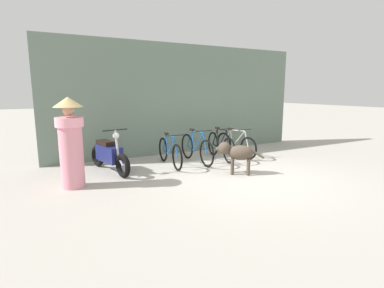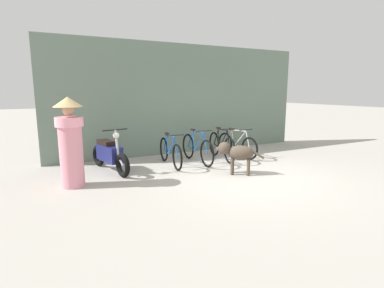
{
  "view_description": "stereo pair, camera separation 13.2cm",
  "coord_description": "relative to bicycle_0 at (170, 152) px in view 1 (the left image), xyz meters",
  "views": [
    {
      "loc": [
        -4.06,
        -5.04,
        1.87
      ],
      "look_at": [
        -0.86,
        0.96,
        0.65
      ],
      "focal_mm": 28.0,
      "sensor_mm": 36.0,
      "label": 1
    },
    {
      "loc": [
        -3.94,
        -5.1,
        1.87
      ],
      "look_at": [
        -0.86,
        0.96,
        0.65
      ],
      "focal_mm": 28.0,
      "sensor_mm": 36.0,
      "label": 2
    }
  ],
  "objects": [
    {
      "name": "bicycle_3",
      "position": [
        2.12,
        0.12,
        -0.01
      ],
      "size": [
        0.46,
        1.66,
        0.82
      ],
      "rotation": [
        0.0,
        0.0,
        -1.47
      ],
      "color": "black",
      "rests_on": "ground"
    },
    {
      "name": "ground_plane",
      "position": [
        1.09,
        -1.7,
        -0.34
      ],
      "size": [
        60.0,
        60.0,
        0.0
      ],
      "primitive_type": "plane",
      "color": "#ADA89E"
    },
    {
      "name": "bicycle_1",
      "position": [
        0.75,
        -0.02,
        0.02
      ],
      "size": [
        0.46,
        1.77,
        0.89
      ],
      "rotation": [
        0.0,
        0.0,
        -1.59
      ],
      "color": "black",
      "rests_on": "ground"
    },
    {
      "name": "person_in_robes",
      "position": [
        -2.36,
        -0.67,
        0.59
      ],
      "size": [
        0.62,
        0.62,
        1.76
      ],
      "rotation": [
        0.0,
        0.0,
        3.26
      ],
      "color": "pink",
      "rests_on": "ground"
    },
    {
      "name": "stray_dog",
      "position": [
        1.03,
        -1.4,
        0.15
      ],
      "size": [
        0.92,
        0.76,
        0.73
      ],
      "rotation": [
        0.0,
        0.0,
        2.48
      ],
      "color": "#4C3F33",
      "rests_on": "ground"
    },
    {
      "name": "shop_wall_back",
      "position": [
        1.09,
        1.42,
        1.26
      ],
      "size": [
        8.03,
        0.2,
        3.21
      ],
      "color": "slate",
      "rests_on": "ground"
    },
    {
      "name": "bicycle_2",
      "position": [
        1.53,
        0.01,
        0.02
      ],
      "size": [
        0.46,
        1.71,
        0.89
      ],
      "rotation": [
        0.0,
        0.0,
        -1.72
      ],
      "color": "black",
      "rests_on": "ground"
    },
    {
      "name": "bicycle_0",
      "position": [
        0.0,
        0.0,
        0.0
      ],
      "size": [
        0.46,
        1.7,
        0.83
      ],
      "rotation": [
        0.0,
        0.0,
        -1.65
      ],
      "color": "black",
      "rests_on": "ground"
    },
    {
      "name": "motorcycle",
      "position": [
        -1.47,
        0.12,
        0.06
      ],
      "size": [
        0.63,
        1.81,
        1.03
      ],
      "rotation": [
        0.0,
        0.0,
        -1.35
      ],
      "color": "black",
      "rests_on": "ground"
    }
  ]
}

